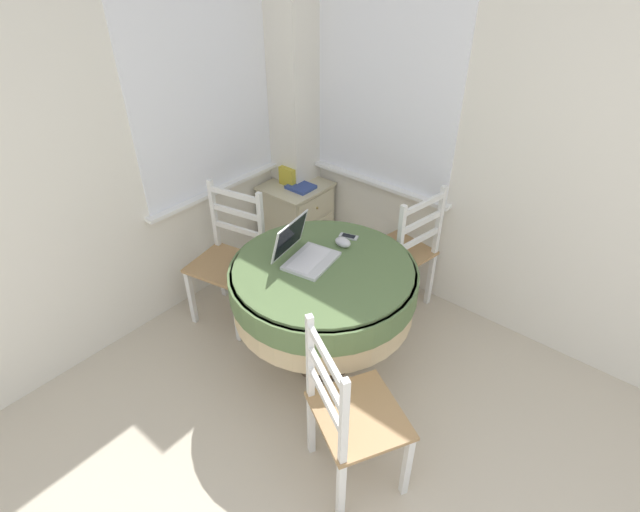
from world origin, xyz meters
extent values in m
cube|color=white|center=(1.44, 2.67, 1.49)|extent=(1.10, 0.01, 1.42)
cube|color=white|center=(1.44, 2.64, 0.77)|extent=(1.18, 0.07, 0.02)
cube|color=white|center=(2.30, 0.44, 1.27)|extent=(0.06, 4.48, 2.55)
cube|color=white|center=(2.27, 1.85, 1.49)|extent=(0.01, 1.10, 1.42)
cube|color=white|center=(2.24, 1.85, 0.77)|extent=(0.07, 1.18, 0.02)
cube|color=white|center=(2.13, 2.54, 1.27)|extent=(0.28, 0.28, 2.55)
cylinder|color=#4C3D2D|center=(1.21, 1.50, 0.01)|extent=(0.36, 0.36, 0.03)
cylinder|color=#4C3D2D|center=(1.21, 1.50, 0.38)|extent=(0.11, 0.11, 0.70)
cylinder|color=#CCB284|center=(1.21, 1.50, 0.58)|extent=(1.05, 1.05, 0.29)
cylinder|color=#567042|center=(1.21, 1.50, 0.66)|extent=(1.08, 1.08, 0.15)
cylinder|color=#567042|center=(1.21, 1.50, 0.74)|extent=(1.02, 1.02, 0.02)
cube|color=silver|center=(1.20, 1.57, 0.76)|extent=(0.34, 0.27, 0.02)
cube|color=silver|center=(1.20, 1.59, 0.77)|extent=(0.29, 0.18, 0.00)
cube|color=silver|center=(1.18, 1.71, 0.87)|extent=(0.31, 0.12, 0.22)
cube|color=black|center=(1.18, 1.71, 0.88)|extent=(0.28, 0.10, 0.19)
ellipsoid|color=silver|center=(1.45, 1.54, 0.77)|extent=(0.07, 0.10, 0.05)
cube|color=#B2B7BC|center=(1.55, 1.57, 0.75)|extent=(0.08, 0.13, 0.01)
cube|color=black|center=(1.55, 1.57, 0.76)|extent=(0.06, 0.09, 0.00)
cube|color=#A87F51|center=(1.13, 2.28, 0.44)|extent=(0.47, 0.51, 0.02)
cube|color=white|center=(0.93, 2.43, 0.22)|extent=(0.04, 0.04, 0.43)
cube|color=white|center=(1.01, 2.05, 0.22)|extent=(0.04, 0.04, 0.43)
cube|color=white|center=(1.26, 2.50, 0.22)|extent=(0.04, 0.04, 0.43)
cube|color=white|center=(1.34, 2.12, 0.22)|extent=(0.04, 0.04, 0.43)
cube|color=white|center=(1.26, 2.50, 0.70)|extent=(0.04, 0.04, 0.50)
cube|color=white|center=(1.34, 2.12, 0.70)|extent=(0.04, 0.04, 0.50)
cube|color=white|center=(1.30, 2.31, 0.89)|extent=(0.10, 0.38, 0.04)
cube|color=white|center=(1.30, 2.31, 0.76)|extent=(0.10, 0.38, 0.04)
cube|color=white|center=(1.30, 2.31, 0.63)|extent=(0.10, 0.38, 0.04)
cube|color=#A87F51|center=(2.00, 1.48, 0.44)|extent=(0.50, 0.46, 0.02)
cube|color=white|center=(2.22, 1.62, 0.22)|extent=(0.04, 0.04, 0.43)
cube|color=white|center=(1.84, 1.68, 0.22)|extent=(0.04, 0.04, 0.43)
cube|color=white|center=(2.16, 1.28, 0.22)|extent=(0.04, 0.04, 0.43)
cube|color=white|center=(1.78, 1.34, 0.22)|extent=(0.04, 0.04, 0.43)
cube|color=white|center=(2.16, 1.28, 0.70)|extent=(0.04, 0.04, 0.50)
cube|color=white|center=(1.78, 1.34, 0.70)|extent=(0.04, 0.04, 0.50)
cube|color=white|center=(1.97, 1.31, 0.89)|extent=(0.38, 0.09, 0.04)
cube|color=white|center=(1.97, 1.31, 0.76)|extent=(0.38, 0.09, 0.04)
cube|color=white|center=(1.97, 1.31, 0.63)|extent=(0.38, 0.09, 0.04)
cube|color=#A87F51|center=(0.73, 0.88, 0.44)|extent=(0.55, 0.57, 0.02)
cube|color=white|center=(0.79, 0.63, 0.22)|extent=(0.05, 0.05, 0.43)
cube|color=white|center=(0.97, 0.96, 0.22)|extent=(0.05, 0.05, 0.43)
cube|color=white|center=(0.49, 0.79, 0.22)|extent=(0.05, 0.05, 0.43)
cube|color=white|center=(0.67, 1.13, 0.22)|extent=(0.05, 0.05, 0.43)
cube|color=white|center=(0.49, 0.79, 0.70)|extent=(0.04, 0.04, 0.50)
cube|color=white|center=(0.67, 1.13, 0.70)|extent=(0.04, 0.04, 0.50)
cube|color=white|center=(0.58, 0.96, 0.89)|extent=(0.20, 0.35, 0.04)
cube|color=white|center=(0.58, 0.96, 0.76)|extent=(0.20, 0.35, 0.04)
cube|color=white|center=(0.58, 0.96, 0.63)|extent=(0.20, 0.35, 0.04)
cube|color=beige|center=(2.01, 2.43, 0.32)|extent=(0.45, 0.42, 0.63)
cube|color=beige|center=(2.01, 2.43, 0.64)|extent=(0.47, 0.44, 0.02)
cube|color=beige|center=(2.01, 2.22, 0.53)|extent=(0.39, 0.01, 0.18)
sphere|color=olive|center=(2.01, 2.21, 0.53)|extent=(0.02, 0.02, 0.02)
cube|color=beige|center=(2.01, 2.22, 0.32)|extent=(0.39, 0.01, 0.18)
sphere|color=olive|center=(2.01, 2.21, 0.32)|extent=(0.02, 0.02, 0.02)
cube|color=beige|center=(2.01, 2.22, 0.11)|extent=(0.39, 0.01, 0.18)
sphere|color=olive|center=(2.01, 2.21, 0.11)|extent=(0.02, 0.02, 0.02)
cube|color=gold|center=(2.04, 2.48, 0.72)|extent=(0.17, 0.14, 0.14)
cube|color=#33478C|center=(1.99, 2.36, 0.66)|extent=(0.17, 0.19, 0.02)
camera|label=1|loc=(-0.54, 0.05, 2.38)|focal=28.00mm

